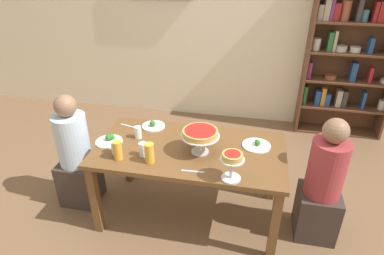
{
  "coord_description": "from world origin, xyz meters",
  "views": [
    {
      "loc": [
        0.5,
        -2.35,
        2.28
      ],
      "look_at": [
        0.0,
        0.1,
        0.89
      ],
      "focal_mm": 30.84,
      "sensor_mm": 36.0,
      "label": 1
    }
  ],
  "objects_px": {
    "salad_plate_far_diner": "(257,145)",
    "salad_plate_spare": "(110,140)",
    "dining_table": "(190,157)",
    "personal_pizza_stand": "(232,161)",
    "water_glass_clear_far": "(115,147)",
    "bookshelf": "(352,50)",
    "salad_plate_near_diner": "(153,125)",
    "beer_glass_amber_tall": "(118,150)",
    "water_glass_clear_near": "(143,149)",
    "diner_head_east": "(322,189)",
    "deep_dish_pizza_stand": "(200,134)",
    "water_glass_clear_spare": "(138,132)",
    "cutlery_knife_near": "(129,126)",
    "beer_glass_amber_short": "(149,153)",
    "cutlery_fork_near": "(193,171)",
    "diner_head_west": "(76,159)"
  },
  "relations": [
    {
      "from": "salad_plate_far_diner",
      "to": "salad_plate_spare",
      "type": "height_order",
      "value": "salad_plate_spare"
    },
    {
      "from": "dining_table",
      "to": "salad_plate_far_diner",
      "type": "distance_m",
      "value": 0.59
    },
    {
      "from": "personal_pizza_stand",
      "to": "water_glass_clear_far",
      "type": "xyz_separation_m",
      "value": [
        -0.99,
        0.15,
        -0.1
      ]
    },
    {
      "from": "bookshelf",
      "to": "salad_plate_near_diner",
      "type": "height_order",
      "value": "bookshelf"
    },
    {
      "from": "beer_glass_amber_tall",
      "to": "water_glass_clear_near",
      "type": "distance_m",
      "value": 0.2
    },
    {
      "from": "diner_head_east",
      "to": "salad_plate_far_diner",
      "type": "height_order",
      "value": "diner_head_east"
    },
    {
      "from": "deep_dish_pizza_stand",
      "to": "diner_head_east",
      "type": "bearing_deg",
      "value": 1.37
    },
    {
      "from": "deep_dish_pizza_stand",
      "to": "salad_plate_far_diner",
      "type": "height_order",
      "value": "deep_dish_pizza_stand"
    },
    {
      "from": "salad_plate_near_diner",
      "to": "water_glass_clear_spare",
      "type": "bearing_deg",
      "value": -107.54
    },
    {
      "from": "diner_head_east",
      "to": "personal_pizza_stand",
      "type": "xyz_separation_m",
      "value": [
        -0.74,
        -0.34,
        0.41
      ]
    },
    {
      "from": "bookshelf",
      "to": "cutlery_knife_near",
      "type": "relative_size",
      "value": 12.29
    },
    {
      "from": "deep_dish_pizza_stand",
      "to": "salad_plate_spare",
      "type": "bearing_deg",
      "value": 179.95
    },
    {
      "from": "salad_plate_far_diner",
      "to": "beer_glass_amber_short",
      "type": "bearing_deg",
      "value": -153.75
    },
    {
      "from": "diner_head_east",
      "to": "personal_pizza_stand",
      "type": "height_order",
      "value": "diner_head_east"
    },
    {
      "from": "personal_pizza_stand",
      "to": "beer_glass_amber_tall",
      "type": "distance_m",
      "value": 0.94
    },
    {
      "from": "deep_dish_pizza_stand",
      "to": "water_glass_clear_near",
      "type": "xyz_separation_m",
      "value": [
        -0.45,
        -0.14,
        -0.11
      ]
    },
    {
      "from": "dining_table",
      "to": "diner_head_east",
      "type": "height_order",
      "value": "diner_head_east"
    },
    {
      "from": "cutlery_knife_near",
      "to": "beer_glass_amber_tall",
      "type": "bearing_deg",
      "value": 118.43
    },
    {
      "from": "cutlery_fork_near",
      "to": "dining_table",
      "type": "bearing_deg",
      "value": 103.31
    },
    {
      "from": "water_glass_clear_spare",
      "to": "water_glass_clear_far",
      "type": "bearing_deg",
      "value": -109.45
    },
    {
      "from": "diner_head_east",
      "to": "diner_head_west",
      "type": "relative_size",
      "value": 1.0
    },
    {
      "from": "salad_plate_far_diner",
      "to": "cutlery_knife_near",
      "type": "xyz_separation_m",
      "value": [
        -1.23,
        0.12,
        -0.01
      ]
    },
    {
      "from": "water_glass_clear_near",
      "to": "water_glass_clear_far",
      "type": "relative_size",
      "value": 1.04
    },
    {
      "from": "bookshelf",
      "to": "cutlery_knife_near",
      "type": "height_order",
      "value": "bookshelf"
    },
    {
      "from": "dining_table",
      "to": "bookshelf",
      "type": "relative_size",
      "value": 0.74
    },
    {
      "from": "salad_plate_spare",
      "to": "water_glass_clear_far",
      "type": "relative_size",
      "value": 2.07
    },
    {
      "from": "diner_head_west",
      "to": "beer_glass_amber_short",
      "type": "height_order",
      "value": "diner_head_west"
    },
    {
      "from": "salad_plate_far_diner",
      "to": "diner_head_east",
      "type": "bearing_deg",
      "value": -16.2
    },
    {
      "from": "cutlery_knife_near",
      "to": "salad_plate_spare",
      "type": "bearing_deg",
      "value": 95.02
    },
    {
      "from": "personal_pizza_stand",
      "to": "water_glass_clear_far",
      "type": "distance_m",
      "value": 1.0
    },
    {
      "from": "cutlery_knife_near",
      "to": "personal_pizza_stand",
      "type": "bearing_deg",
      "value": 164.93
    },
    {
      "from": "water_glass_clear_spare",
      "to": "diner_head_east",
      "type": "bearing_deg",
      "value": -3.44
    },
    {
      "from": "diner_head_east",
      "to": "beer_glass_amber_tall",
      "type": "relative_size",
      "value": 7.11
    },
    {
      "from": "dining_table",
      "to": "water_glass_clear_near",
      "type": "height_order",
      "value": "water_glass_clear_near"
    },
    {
      "from": "salad_plate_near_diner",
      "to": "cutlery_fork_near",
      "type": "distance_m",
      "value": 0.82
    },
    {
      "from": "beer_glass_amber_short",
      "to": "water_glass_clear_far",
      "type": "distance_m",
      "value": 0.33
    },
    {
      "from": "water_glass_clear_near",
      "to": "water_glass_clear_spare",
      "type": "height_order",
      "value": "water_glass_clear_near"
    },
    {
      "from": "beer_glass_amber_short",
      "to": "water_glass_clear_near",
      "type": "distance_m",
      "value": 0.12
    },
    {
      "from": "water_glass_clear_near",
      "to": "salad_plate_far_diner",
      "type": "bearing_deg",
      "value": 20.0
    },
    {
      "from": "beer_glass_amber_tall",
      "to": "water_glass_clear_spare",
      "type": "height_order",
      "value": "beer_glass_amber_tall"
    },
    {
      "from": "beer_glass_amber_short",
      "to": "water_glass_clear_far",
      "type": "bearing_deg",
      "value": 168.65
    },
    {
      "from": "cutlery_knife_near",
      "to": "water_glass_clear_far",
      "type": "bearing_deg",
      "value": 113.97
    },
    {
      "from": "deep_dish_pizza_stand",
      "to": "bookshelf",
      "type": "bearing_deg",
      "value": 53.07
    },
    {
      "from": "diner_head_west",
      "to": "salad_plate_far_diner",
      "type": "bearing_deg",
      "value": 5.7
    },
    {
      "from": "bookshelf",
      "to": "water_glass_clear_near",
      "type": "height_order",
      "value": "bookshelf"
    },
    {
      "from": "dining_table",
      "to": "cutlery_fork_near",
      "type": "height_order",
      "value": "cutlery_fork_near"
    },
    {
      "from": "salad_plate_spare",
      "to": "personal_pizza_stand",
      "type": "bearing_deg",
      "value": -15.76
    },
    {
      "from": "salad_plate_near_diner",
      "to": "salad_plate_spare",
      "type": "height_order",
      "value": "same"
    },
    {
      "from": "bookshelf",
      "to": "salad_plate_near_diner",
      "type": "xyz_separation_m",
      "value": [
        -2.06,
        -1.71,
        -0.39
      ]
    },
    {
      "from": "bookshelf",
      "to": "cutlery_fork_near",
      "type": "xyz_separation_m",
      "value": [
        -1.55,
        -2.34,
        -0.4
      ]
    }
  ]
}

